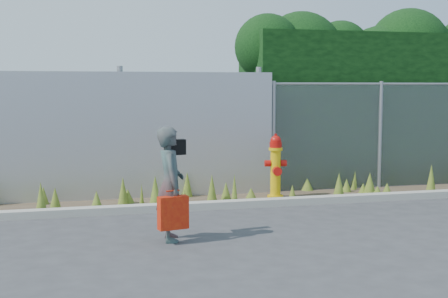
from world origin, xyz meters
TOP-DOWN VIEW (x-y plane):
  - ground at (0.00, 0.00)m, footprint 80.00×80.00m
  - curb at (0.00, 1.80)m, footprint 16.00×0.22m
  - weed_strip at (0.03, 2.42)m, footprint 16.00×1.35m
  - corrugated_fence at (-3.25, 3.01)m, footprint 8.50×0.21m
  - chainlink_fence at (4.25, 3.00)m, footprint 6.50×0.07m
  - hedge at (4.28, 4.05)m, footprint 7.60×1.93m
  - fire_hydrant at (0.89, 2.43)m, footprint 0.38×0.34m
  - woman at (-1.38, -0.04)m, footprint 0.38×0.55m
  - red_tote_bag at (-1.38, -0.23)m, footprint 0.37×0.14m
  - black_shoulder_bag at (-1.27, 0.18)m, footprint 0.27×0.11m

SIDE VIEW (x-z plane):
  - ground at x=0.00m, z-range 0.00..0.00m
  - curb at x=0.00m, z-range 0.00..0.12m
  - weed_strip at x=0.03m, z-range -0.13..0.42m
  - red_tote_bag at x=-1.38m, z-range 0.15..0.64m
  - fire_hydrant at x=0.89m, z-range -0.02..1.12m
  - woman at x=-1.38m, z-range 0.00..1.45m
  - chainlink_fence at x=4.25m, z-range 0.01..2.06m
  - corrugated_fence at x=-3.25m, z-range -0.05..2.25m
  - black_shoulder_bag at x=-1.27m, z-range 1.07..1.27m
  - hedge at x=4.28m, z-range 0.19..3.77m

